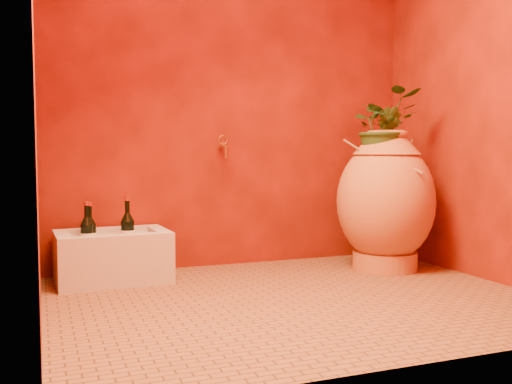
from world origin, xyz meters
name	(u,v)px	position (x,y,z in m)	size (l,w,h in m)	color
floor	(297,299)	(0.00, 0.00, 0.00)	(2.50, 2.50, 0.00)	brown
wall_back	(235,80)	(0.00, 1.00, 1.25)	(2.50, 0.02, 2.50)	#4E1004
wall_left	(34,39)	(-1.25, 0.00, 1.25)	(0.02, 2.00, 2.50)	#4E1004
wall_right	(492,69)	(1.25, 0.00, 1.25)	(0.02, 2.00, 2.50)	#4E1004
amphora	(386,201)	(0.85, 0.47, 0.45)	(0.71, 0.71, 0.90)	#AF6031
stone_basin	(113,257)	(-0.85, 0.75, 0.14)	(0.66, 0.46, 0.30)	beige
wine_bottle_a	(87,236)	(-0.99, 0.78, 0.28)	(0.08, 0.08, 0.31)	black
wine_bottle_b	(128,233)	(-0.76, 0.75, 0.29)	(0.08, 0.08, 0.34)	black
wine_bottle_c	(90,235)	(-0.97, 0.80, 0.27)	(0.07, 0.07, 0.31)	black
wall_tap	(223,146)	(-0.11, 0.92, 0.81)	(0.07, 0.14, 0.15)	#A96D27
plant_main	(383,127)	(0.83, 0.48, 0.93)	(0.44, 0.38, 0.48)	#234518
plant_side	(385,134)	(0.80, 0.41, 0.87)	(0.19, 0.15, 0.34)	#234518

